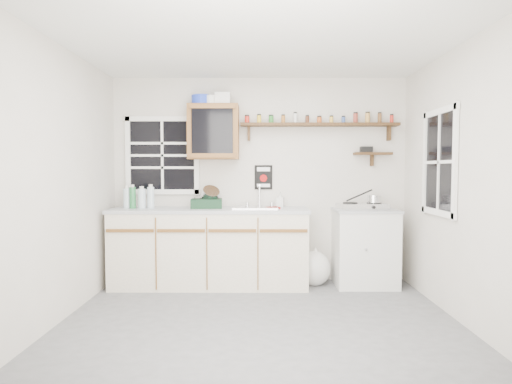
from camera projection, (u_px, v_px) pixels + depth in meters
room at (260, 184)px, 3.70m from camera, size 3.64×3.24×2.54m
main_cabinet at (210, 247)px, 5.05m from camera, size 2.31×0.63×0.92m
right_cabinet at (365, 247)px, 5.06m from camera, size 0.73×0.57×0.91m
sink at (255, 207)px, 5.02m from camera, size 0.52×0.44×0.29m
upper_cabinet at (214, 132)px, 5.12m from camera, size 0.60×0.32×0.65m
upper_cabinet_clutter at (210, 100)px, 5.10m from camera, size 0.46×0.24×0.14m
spice_shelf at (319, 124)px, 5.18m from camera, size 1.91×0.18×0.34m
secondary_shelf at (371, 153)px, 5.20m from camera, size 0.45×0.16×0.24m
warning_sign at (263, 177)px, 5.29m from camera, size 0.22×0.02×0.30m
window_back at (162, 155)px, 5.28m from camera, size 0.93×0.03×0.98m
window_right at (440, 162)px, 4.23m from camera, size 0.03×0.78×1.08m
water_bottles at (138, 198)px, 5.04m from camera, size 0.36×0.11×0.28m
dish_rack at (208, 201)px, 5.07m from camera, size 0.39×0.30×0.27m
soap_bottle at (280, 200)px, 5.17m from camera, size 0.10×0.10×0.18m
rag at (273, 208)px, 4.97m from camera, size 0.18×0.17×0.02m
hotplate at (362, 206)px, 5.02m from camera, size 0.59×0.36×0.08m
saucepan at (373, 199)px, 5.02m from camera, size 0.38×0.24×0.17m
trash_bag at (314, 268)px, 5.10m from camera, size 0.41×0.37×0.47m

